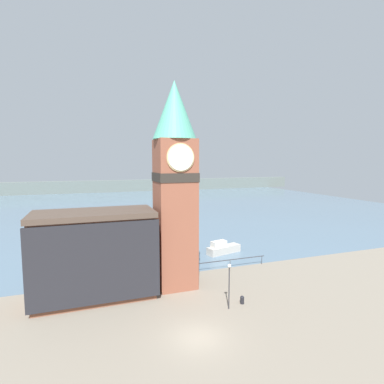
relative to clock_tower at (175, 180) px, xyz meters
The scene contains 9 objects.
ground_plane 14.84m from the clock_tower, 96.58° to the right, with size 160.00×160.00×0.00m, color gray.
water 63.81m from the clock_tower, 91.02° to the left, with size 160.00×120.00×0.00m.
far_shoreline 103.19m from the clock_tower, 90.62° to the left, with size 180.00×3.00×5.00m.
pier_railing 13.03m from the clock_tower, 18.49° to the left, with size 9.55×0.08×1.09m.
clock_tower is the anchor object (origin of this frame).
pier_building 10.59m from the clock_tower, behind, with size 11.26×5.55×8.33m.
boat_near 16.29m from the clock_tower, 41.39° to the left, with size 5.31×2.69×1.92m.
mooring_bollard_near 13.16m from the clock_tower, 52.85° to the right, with size 0.37×0.37×0.75m.
lamp_post 10.99m from the clock_tower, 65.41° to the right, with size 0.32×0.32×4.09m.
Camera 1 is at (-7.36, -19.57, 12.98)m, focal length 28.00 mm.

